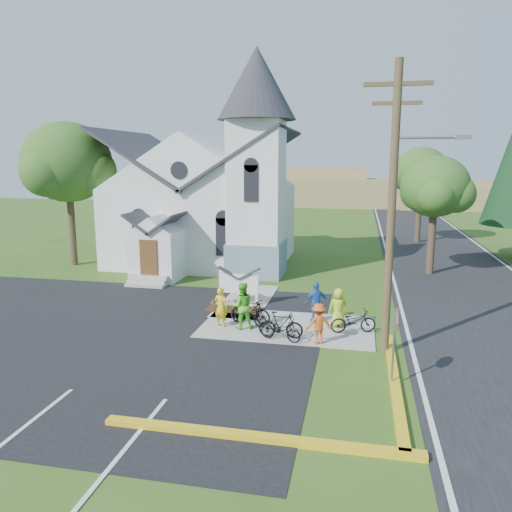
% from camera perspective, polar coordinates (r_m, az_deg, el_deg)
% --- Properties ---
extents(ground, '(120.00, 120.00, 0.00)m').
position_cam_1_polar(ground, '(20.57, -0.80, -8.31)').
color(ground, '#345719').
rests_on(ground, ground).
extents(parking_lot, '(20.00, 16.00, 0.02)m').
position_cam_1_polar(parking_lot, '(21.45, -20.82, -8.21)').
color(parking_lot, black).
rests_on(parking_lot, ground).
extents(road, '(8.00, 90.00, 0.02)m').
position_cam_1_polar(road, '(35.09, 21.01, -0.92)').
color(road, black).
rests_on(road, ground).
extents(sidewalk, '(7.00, 4.00, 0.05)m').
position_cam_1_polar(sidewalk, '(20.77, 3.59, -8.07)').
color(sidewalk, gray).
rests_on(sidewalk, ground).
extents(church, '(12.35, 12.00, 13.00)m').
position_cam_1_polar(church, '(32.94, -5.43, 8.23)').
color(church, silver).
rests_on(church, ground).
extents(church_sign, '(2.20, 0.40, 1.70)m').
position_cam_1_polar(church_sign, '(23.53, -1.96, -3.23)').
color(church_sign, gray).
rests_on(church_sign, ground).
extents(flower_bed, '(2.60, 1.10, 0.07)m').
position_cam_1_polar(flower_bed, '(22.95, -2.48, -6.17)').
color(flower_bed, '#37210F').
rests_on(flower_bed, ground).
extents(utility_pole, '(3.45, 0.28, 10.00)m').
position_cam_1_polar(utility_pole, '(17.54, 15.49, 6.03)').
color(utility_pole, '#493624').
rests_on(utility_pole, ground).
extents(stop_sign, '(0.11, 0.76, 2.48)m').
position_cam_1_polar(stop_sign, '(15.62, 15.66, -8.17)').
color(stop_sign, gray).
rests_on(stop_sign, ground).
extents(tree_lot_corner, '(5.60, 5.60, 9.15)m').
position_cam_1_polar(tree_lot_corner, '(34.22, -20.74, 9.96)').
color(tree_lot_corner, '#33251B').
rests_on(tree_lot_corner, ground).
extents(tree_road_near, '(4.00, 4.00, 7.05)m').
position_cam_1_polar(tree_road_near, '(31.28, 19.78, 7.42)').
color(tree_road_near, '#33251B').
rests_on(tree_road_near, ground).
extents(tree_road_mid, '(4.40, 4.40, 7.80)m').
position_cam_1_polar(tree_road_mid, '(43.22, 18.36, 9.07)').
color(tree_road_mid, '#33251B').
rests_on(tree_road_mid, ground).
extents(distant_hills, '(61.00, 10.00, 5.60)m').
position_cam_1_polar(distant_hills, '(75.42, 11.21, 7.24)').
color(distant_hills, olive).
rests_on(distant_hills, ground).
extents(cyclist_0, '(0.68, 0.54, 1.64)m').
position_cam_1_polar(cyclist_0, '(20.53, -4.03, -5.83)').
color(cyclist_0, gold).
rests_on(cyclist_0, sidewalk).
extents(bike_0, '(1.90, 1.27, 0.94)m').
position_cam_1_polar(bike_0, '(20.80, -0.89, -6.58)').
color(bike_0, black).
rests_on(bike_0, sidewalk).
extents(cyclist_1, '(1.12, 1.00, 1.91)m').
position_cam_1_polar(cyclist_1, '(20.19, -1.61, -5.69)').
color(cyclist_1, '#51CA25').
rests_on(cyclist_1, sidewalk).
extents(bike_1, '(1.88, 1.03, 1.09)m').
position_cam_1_polar(bike_1, '(20.90, -0.56, -6.29)').
color(bike_1, black).
rests_on(bike_1, sidewalk).
extents(cyclist_2, '(1.09, 0.79, 1.72)m').
position_cam_1_polar(cyclist_2, '(21.13, 6.91, -5.28)').
color(cyclist_2, '#235CAF').
rests_on(cyclist_2, sidewalk).
extents(bike_2, '(1.73, 0.99, 0.86)m').
position_cam_1_polar(bike_2, '(19.04, 2.83, -8.41)').
color(bike_2, black).
rests_on(bike_2, sidewalk).
extents(cyclist_3, '(1.13, 0.90, 1.54)m').
position_cam_1_polar(cyclist_3, '(18.77, 7.16, -7.68)').
color(cyclist_3, '#D75217').
rests_on(cyclist_3, sidewalk).
extents(bike_3, '(1.73, 0.50, 1.04)m').
position_cam_1_polar(bike_3, '(19.30, 2.85, -7.86)').
color(bike_3, black).
rests_on(bike_3, sidewalk).
extents(cyclist_4, '(0.87, 0.64, 1.62)m').
position_cam_1_polar(cyclist_4, '(20.68, 9.39, -5.86)').
color(cyclist_4, '#AEC625').
rests_on(cyclist_4, sidewalk).
extents(bike_4, '(1.92, 1.13, 0.95)m').
position_cam_1_polar(bike_4, '(20.21, 11.06, -7.31)').
color(bike_4, black).
rests_on(bike_4, sidewalk).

